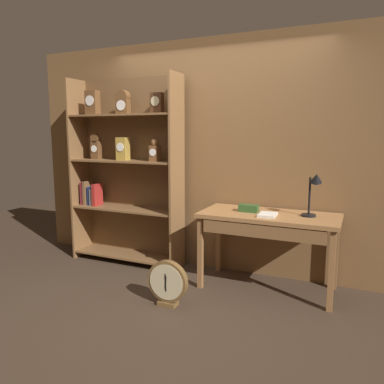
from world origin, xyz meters
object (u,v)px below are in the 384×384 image
(toolbox_small, at_px, (249,208))
(open_repair_manual, at_px, (268,215))
(bookshelf, at_px, (125,170))
(round_clock_large, at_px, (168,283))
(workbench, at_px, (268,223))
(desk_lamp, at_px, (314,189))

(toolbox_small, bearing_deg, open_repair_manual, -29.03)
(bookshelf, distance_m, toolbox_small, 1.60)
(round_clock_large, bearing_deg, toolbox_small, 55.75)
(workbench, bearing_deg, desk_lamp, 4.95)
(bookshelf, distance_m, workbench, 1.84)
(workbench, height_order, open_repair_manual, open_repair_manual)
(round_clock_large, bearing_deg, bookshelf, 139.49)
(bookshelf, relative_size, round_clock_large, 5.17)
(bookshelf, relative_size, desk_lamp, 5.05)
(round_clock_large, bearing_deg, open_repair_manual, 40.95)
(toolbox_small, xyz_separation_m, open_repair_manual, (0.22, -0.12, -0.02))
(workbench, relative_size, round_clock_large, 3.16)
(bookshelf, xyz_separation_m, workbench, (1.78, -0.16, -0.44))
(open_repair_manual, bearing_deg, desk_lamp, 15.48)
(bookshelf, relative_size, toolbox_small, 11.49)
(open_repair_manual, bearing_deg, workbench, 95.97)
(open_repair_manual, distance_m, round_clock_large, 1.14)
(workbench, xyz_separation_m, round_clock_large, (-0.74, -0.73, -0.47))
(bookshelf, bearing_deg, desk_lamp, -3.13)
(toolbox_small, distance_m, round_clock_large, 1.11)
(desk_lamp, relative_size, open_repair_manual, 1.99)
(round_clock_large, bearing_deg, desk_lamp, 33.93)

